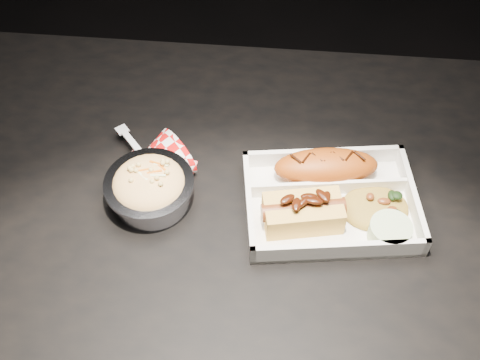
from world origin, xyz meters
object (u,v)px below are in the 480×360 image
at_px(foil_coleslaw_cup, 150,187).
at_px(hotdog, 303,211).
at_px(dining_table, 261,254).
at_px(food_tray, 330,204).
at_px(napkin_fork, 150,166).
at_px(fried_pastry, 326,167).

bearing_deg(foil_coleslaw_cup, hotdog, -6.06).
relative_size(dining_table, food_tray, 4.39).
xyz_separation_m(dining_table, napkin_fork, (-0.18, 0.08, 0.11)).
bearing_deg(dining_table, food_tray, 19.21).
height_order(dining_table, foil_coleslaw_cup, foil_coleslaw_cup).
distance_m(fried_pastry, hotdog, 0.09).
bearing_deg(food_tray, hotdog, -149.23).
bearing_deg(hotdog, napkin_fork, 150.47).
relative_size(dining_table, napkin_fork, 7.75).
bearing_deg(fried_pastry, food_tray, -81.59).
distance_m(food_tray, fried_pastry, 0.06).
relative_size(food_tray, foil_coleslaw_cup, 2.06).
height_order(fried_pastry, foil_coleslaw_cup, foil_coleslaw_cup).
relative_size(food_tray, napkin_fork, 1.77).
distance_m(dining_table, foil_coleslaw_cup, 0.21).
distance_m(dining_table, food_tray, 0.14).
bearing_deg(napkin_fork, dining_table, 26.35).
bearing_deg(dining_table, napkin_fork, 156.98).
distance_m(hotdog, napkin_fork, 0.25).
xyz_separation_m(hotdog, foil_coleslaw_cup, (-0.23, 0.02, -0.00)).
distance_m(dining_table, napkin_fork, 0.22).
distance_m(hotdog, foil_coleslaw_cup, 0.23).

